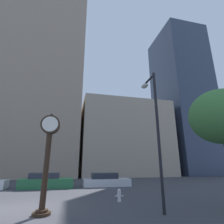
% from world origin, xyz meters
% --- Properties ---
extents(ground_plane, '(200.00, 200.00, 0.00)m').
position_xyz_m(ground_plane, '(0.00, 0.00, 0.00)').
color(ground_plane, '#38383D').
extents(building_tall_tower, '(15.41, 12.00, 36.18)m').
position_xyz_m(building_tall_tower, '(-3.80, 24.00, 18.09)').
color(building_tall_tower, gray).
rests_on(building_tall_tower, ground_plane).
extents(building_storefront_row, '(16.86, 12.00, 13.85)m').
position_xyz_m(building_storefront_row, '(12.88, 24.00, 6.93)').
color(building_storefront_row, gray).
rests_on(building_storefront_row, ground_plane).
extents(building_glass_modern, '(9.76, 12.00, 34.42)m').
position_xyz_m(building_glass_modern, '(27.72, 24.00, 17.21)').
color(building_glass_modern, '#2D384C').
rests_on(building_glass_modern, ground_plane).
extents(street_clock, '(0.89, 0.78, 4.46)m').
position_xyz_m(street_clock, '(1.41, -1.31, 2.64)').
color(street_clock, black).
rests_on(street_clock, ground_plane).
extents(car_green, '(4.69, 1.85, 1.33)m').
position_xyz_m(car_green, '(0.55, 7.87, 0.57)').
color(car_green, '#236038').
rests_on(car_green, ground_plane).
extents(car_silver, '(4.64, 1.85, 1.26)m').
position_xyz_m(car_silver, '(6.13, 8.15, 0.53)').
color(car_silver, '#BCBCC1').
rests_on(car_silver, ground_plane).
extents(fire_hydrant_far, '(0.49, 0.21, 0.69)m').
position_xyz_m(fire_hydrant_far, '(5.38, 0.63, 0.35)').
color(fire_hydrant_far, '#B7B7BC').
rests_on(fire_hydrant_far, ground_plane).
extents(street_lamp_right, '(0.36, 1.57, 6.78)m').
position_xyz_m(street_lamp_right, '(6.53, -2.05, 4.46)').
color(street_lamp_right, black).
rests_on(street_lamp_right, ground_plane).
extents(bare_tree, '(3.16, 3.16, 5.89)m').
position_xyz_m(bare_tree, '(9.96, -2.85, 4.44)').
color(bare_tree, brown).
rests_on(bare_tree, ground_plane).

